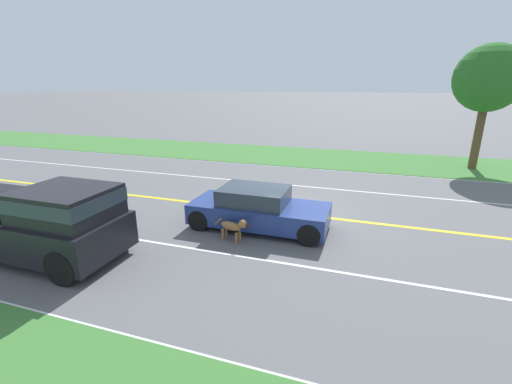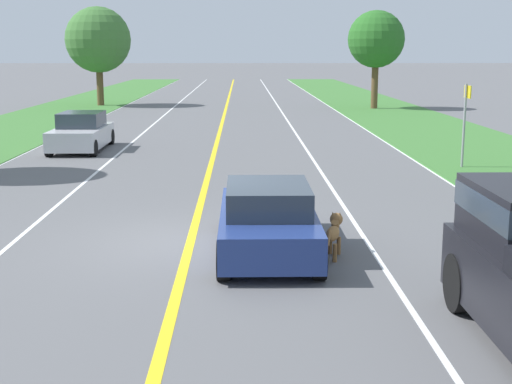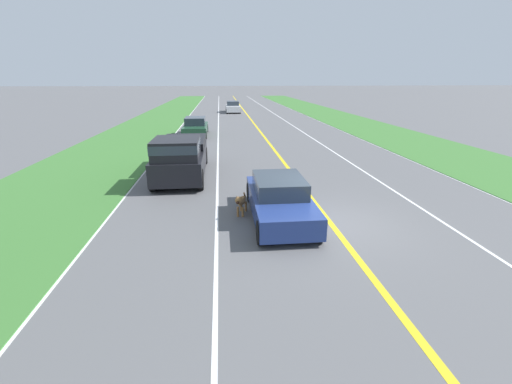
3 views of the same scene
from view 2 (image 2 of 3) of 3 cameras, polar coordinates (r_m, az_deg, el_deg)
ground_plane at (r=14.20m, az=-5.27°, el=-4.00°), size 400.00×400.00×0.00m
centre_divider_line at (r=14.19m, az=-5.27°, el=-3.98°), size 0.18×160.00×0.01m
lane_dash_same_dir at (r=14.37m, az=8.82°, el=-3.88°), size 0.10×160.00×0.01m
lane_dash_oncoming at (r=14.86m, az=-18.88°, el=-3.86°), size 0.10×160.00×0.01m
ego_car at (r=13.34m, az=0.94°, el=-2.21°), size 1.80×4.31×1.31m
dog at (r=13.15m, az=6.23°, el=-3.15°), size 0.47×1.24×0.77m
oncoming_car at (r=27.91m, az=-13.79°, el=4.63°), size 1.80×4.21×1.43m
roadside_tree_right_far at (r=47.02m, az=9.59°, el=11.93°), size 3.62×3.62×6.24m
roadside_tree_left_far at (r=50.21m, az=-12.52°, el=11.79°), size 4.40×4.40×6.63m
street_sign at (r=23.77m, az=16.39°, el=5.88°), size 0.11×0.64×2.69m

